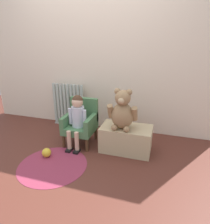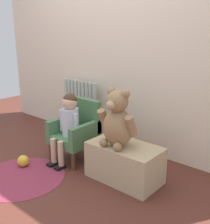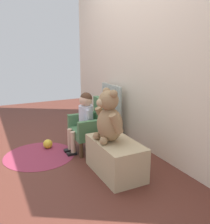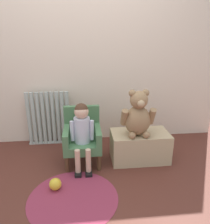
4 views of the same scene
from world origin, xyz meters
The scene contains 9 objects.
ground_plane centered at (0.00, 0.00, 0.00)m, with size 6.00×6.00×0.00m, color #54281F.
back_wall centered at (0.00, 1.13, 1.20)m, with size 3.80×0.05×2.40m, color beige.
radiator centered at (-0.42, 1.00, 0.35)m, with size 0.56×0.05×0.71m.
child_armchair centered at (0.02, 0.52, 0.31)m, with size 0.40×0.41×0.62m.
child_figure centered at (0.02, 0.41, 0.46)m, with size 0.25×0.35×0.72m.
low_bench centered at (0.67, 0.48, 0.17)m, with size 0.65×0.37×0.34m, color tan.
large_teddy_bear centered at (0.62, 0.43, 0.56)m, with size 0.37×0.26×0.51m.
floor_rug centered at (-0.08, -0.12, 0.00)m, with size 0.81×0.81×0.01m, color maroon.
toy_ball centered at (-0.25, 0.03, 0.06)m, with size 0.11×0.11×0.11m, color gold.
Camera 4 is at (0.04, -1.73, 1.37)m, focal length 35.00 mm.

